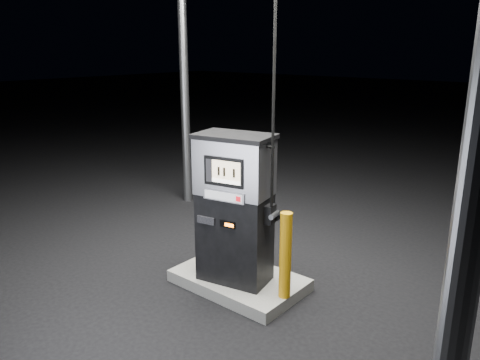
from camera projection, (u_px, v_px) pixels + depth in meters
The scene contains 5 objects.
ground at pixel (239, 286), 5.97m from camera, with size 80.00×80.00×0.00m, color black.
pump_island at pixel (239, 280), 5.95m from camera, with size 1.60×1.00×0.15m, color slate.
fuel_dispenser at pixel (235, 208), 5.58m from camera, with size 1.05×0.71×3.78m.
bollard_left at pixel (200, 228), 6.31m from camera, with size 0.11×0.11×0.86m, color #C9870B.
bollard_right at pixel (285, 256), 5.28m from camera, with size 0.14×0.14×1.03m, color #C9870B.
Camera 1 is at (3.45, -4.11, 2.93)m, focal length 35.00 mm.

